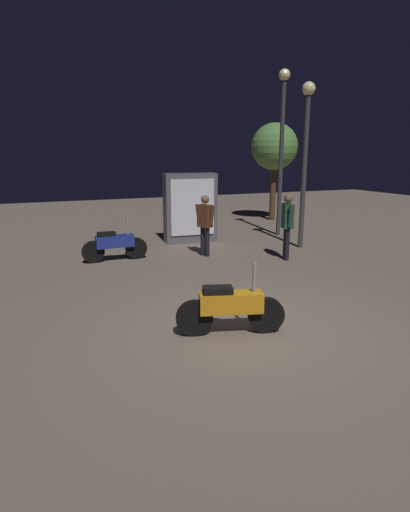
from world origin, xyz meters
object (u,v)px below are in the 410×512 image
Objects in this scene: motorcycle_orange_foreground at (230,307)px; streetlamp_far at (282,133)px; person_rider_beside at (287,221)px; streetlamp_near at (306,144)px; motorcycle_blue_parked_left at (115,244)px; person_bystander_far at (205,220)px; kiosk_billboard at (190,208)px.

streetlamp_far reaches higher than motorcycle_orange_foreground.
person_rider_beside is 0.37× the size of streetlamp_near.
streetlamp_far is (5.77, 1.41, 2.86)m from motorcycle_blue_parked_left.
motorcycle_blue_parked_left is 2.42m from person_bystander_far.
person_rider_beside is 0.81× the size of kiosk_billboard.
person_rider_beside is 2.14m from person_bystander_far.
person_bystander_far reaches higher than motorcycle_orange_foreground.
streetlamp_far reaches higher than motorcycle_blue_parked_left.
person_bystander_far is at bearing -10.16° from motorcycle_blue_parked_left.
person_bystander_far is 4.53m from streetlamp_far.
kiosk_billboard is at bearing 90.75° from motorcycle_orange_foreground.
kiosk_billboard reaches higher than motorcycle_orange_foreground.
streetlamp_near is 0.87× the size of streetlamp_far.
person_bystander_far is (1.61, 4.80, 0.52)m from motorcycle_orange_foreground.
streetlamp_near is at bearing 62.33° from motorcycle_orange_foreground.
kiosk_billboard is (2.64, 1.50, 0.61)m from motorcycle_blue_parked_left.
motorcycle_blue_parked_left is 5.89m from streetlamp_near.
streetlamp_near is at bearing -6.15° from motorcycle_blue_parked_left.
streetlamp_near is 2.01m from streetlamp_far.
streetlamp_far is at bearing 13.10° from motorcycle_blue_parked_left.
person_bystander_far is 0.31× the size of streetlamp_far.
motorcycle_orange_foreground is 0.97× the size of motorcycle_blue_parked_left.
person_bystander_far is 0.36× the size of streetlamp_near.
person_bystander_far is (2.33, -0.39, 0.52)m from motorcycle_blue_parked_left.
person_bystander_far is at bearing 88.23° from motorcycle_orange_foreground.
motorcycle_orange_foreground is at bearing -82.74° from motorcycle_blue_parked_left.
motorcycle_blue_parked_left is at bearing 177.59° from person_rider_beside.
streetlamp_far reaches higher than streetlamp_near.
person_rider_beside is 1.05× the size of person_bystander_far.
kiosk_billboard is (0.31, 1.89, 0.09)m from person_bystander_far.
motorcycle_orange_foreground is 6.99m from kiosk_billboard.
person_rider_beside is at bearing 118.86° from person_bystander_far.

